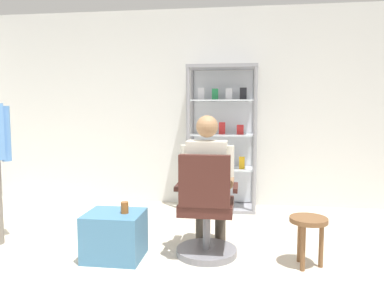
% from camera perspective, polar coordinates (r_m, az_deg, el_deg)
% --- Properties ---
extents(back_wall, '(6.00, 0.10, 2.70)m').
position_cam_1_polar(back_wall, '(5.25, 0.44, 5.53)').
color(back_wall, silver).
rests_on(back_wall, ground).
extents(display_cabinet_main, '(0.90, 0.45, 1.90)m').
position_cam_1_polar(display_cabinet_main, '(5.00, 4.64, 1.09)').
color(display_cabinet_main, gray).
rests_on(display_cabinet_main, ground).
extents(office_chair, '(0.56, 0.56, 0.96)m').
position_cam_1_polar(office_chair, '(3.42, 2.18, -10.78)').
color(office_chair, slate).
rests_on(office_chair, ground).
extents(seated_shopkeeper, '(0.49, 0.57, 1.29)m').
position_cam_1_polar(seated_shopkeeper, '(3.51, 2.47, -5.03)').
color(seated_shopkeeper, '#3F382D').
rests_on(seated_shopkeeper, ground).
extents(storage_crate, '(0.51, 0.43, 0.42)m').
position_cam_1_polar(storage_crate, '(3.53, -11.74, -13.52)').
color(storage_crate, teal).
rests_on(storage_crate, ground).
extents(tea_glass, '(0.07, 0.07, 0.10)m').
position_cam_1_polar(tea_glass, '(3.42, -10.26, -9.54)').
color(tea_glass, brown).
rests_on(tea_glass, storage_crate).
extents(wooden_stool, '(0.32, 0.32, 0.43)m').
position_cam_1_polar(wooden_stool, '(3.39, 17.38, -12.10)').
color(wooden_stool, brown).
rests_on(wooden_stool, ground).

